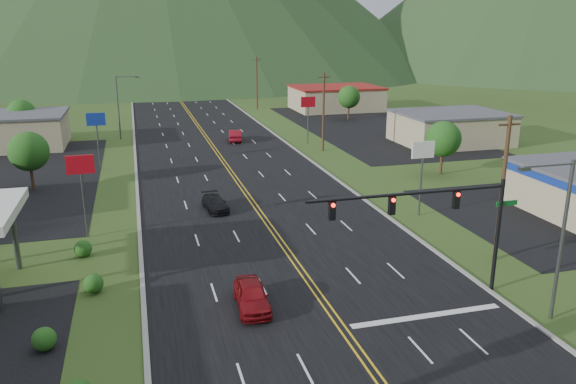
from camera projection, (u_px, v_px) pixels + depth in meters
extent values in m
cylinder|color=black|center=(497.00, 236.00, 33.43)|extent=(0.24, 0.24, 7.00)
cylinder|color=black|center=(409.00, 194.00, 31.03)|extent=(12.00, 0.18, 0.18)
cube|color=#0C591E|center=(507.00, 203.00, 32.96)|extent=(1.40, 0.06, 0.30)
cube|color=black|center=(456.00, 200.00, 31.96)|extent=(0.35, 0.28, 1.05)
sphere|color=#FF0C05|center=(458.00, 195.00, 31.69)|extent=(0.22, 0.22, 0.22)
cube|color=black|center=(392.00, 205.00, 30.94)|extent=(0.35, 0.28, 1.05)
sphere|color=#FF0C05|center=(394.00, 200.00, 30.68)|extent=(0.22, 0.22, 0.22)
cube|color=black|center=(332.00, 211.00, 30.05)|extent=(0.35, 0.28, 1.05)
sphere|color=#FF0C05|center=(333.00, 205.00, 29.79)|extent=(0.22, 0.22, 0.22)
cylinder|color=#59595E|center=(562.00, 242.00, 29.70)|extent=(0.20, 0.20, 9.00)
cylinder|color=#59595E|center=(549.00, 165.00, 28.12)|extent=(2.88, 0.12, 0.12)
cube|color=#59595E|center=(525.00, 169.00, 27.78)|extent=(0.60, 0.25, 0.18)
cylinder|color=#59595E|center=(118.00, 108.00, 79.24)|extent=(0.20, 0.20, 9.00)
cylinder|color=#59595E|center=(126.00, 77.00, 78.39)|extent=(2.88, 0.12, 0.12)
cube|color=#59595E|center=(137.00, 77.00, 78.78)|extent=(0.60, 0.25, 0.18)
cylinder|color=#59595E|center=(14.00, 233.00, 36.65)|extent=(0.36, 0.36, 5.00)
cube|color=tan|center=(450.00, 129.00, 77.23)|extent=(14.00, 11.00, 4.00)
cube|color=#4C4C51|center=(452.00, 113.00, 76.63)|extent=(14.40, 11.40, 0.30)
cube|color=tan|center=(336.00, 99.00, 108.57)|extent=(16.00, 12.00, 4.20)
cube|color=maroon|center=(336.00, 87.00, 107.93)|extent=(16.40, 12.40, 0.30)
cylinder|color=#59595E|center=(84.00, 206.00, 42.29)|extent=(0.16, 0.16, 5.00)
cube|color=#AA0915|center=(80.00, 165.00, 41.39)|extent=(2.00, 0.18, 1.40)
cylinder|color=#59595E|center=(99.00, 148.00, 62.64)|extent=(0.16, 0.16, 5.00)
cube|color=navy|center=(96.00, 119.00, 61.74)|extent=(2.00, 0.18, 1.40)
cylinder|color=#59595E|center=(421.00, 187.00, 47.29)|extent=(0.16, 0.16, 5.00)
cube|color=white|center=(423.00, 150.00, 46.39)|extent=(2.00, 0.18, 1.40)
cylinder|color=#59595E|center=(308.00, 125.00, 76.90)|extent=(0.16, 0.16, 5.00)
cube|color=#AA0915|center=(308.00, 102.00, 75.99)|extent=(2.00, 0.18, 1.40)
cylinder|color=#382314|center=(32.00, 175.00, 54.93)|extent=(0.30, 0.30, 3.00)
sphere|color=#1F4213|center=(29.00, 151.00, 54.25)|extent=(3.84, 3.84, 3.84)
cylinder|color=#382314|center=(24.00, 131.00, 78.64)|extent=(0.30, 0.30, 3.00)
sphere|color=#1F4213|center=(22.00, 114.00, 77.96)|extent=(3.84, 3.84, 3.84)
cylinder|color=#382314|center=(441.00, 161.00, 60.96)|extent=(0.30, 0.30, 3.00)
sphere|color=#1F4213|center=(443.00, 139.00, 60.28)|extent=(3.84, 3.84, 3.84)
cylinder|color=#382314|center=(349.00, 111.00, 97.13)|extent=(0.30, 0.30, 3.00)
sphere|color=#1F4213|center=(349.00, 97.00, 96.45)|extent=(3.84, 3.84, 3.84)
cylinder|color=#382314|center=(502.00, 190.00, 37.46)|extent=(0.28, 0.28, 10.00)
cube|color=#382314|center=(509.00, 125.00, 36.22)|extent=(1.60, 0.12, 0.12)
cylinder|color=#382314|center=(323.00, 112.00, 71.69)|extent=(0.28, 0.28, 10.00)
cube|color=#382314|center=(324.00, 77.00, 70.45)|extent=(1.60, 0.12, 0.12)
cylinder|color=#382314|center=(257.00, 83.00, 108.69)|extent=(0.28, 0.28, 10.00)
cube|color=#382314|center=(256.00, 60.00, 107.45)|extent=(1.60, 0.12, 0.12)
cylinder|color=#382314|center=(224.00, 69.00, 145.70)|extent=(0.28, 0.28, 10.00)
cube|color=#382314|center=(224.00, 51.00, 144.45)|extent=(1.60, 0.12, 0.12)
imported|color=maroon|center=(252.00, 296.00, 31.87)|extent=(2.00, 4.51, 1.51)
imported|color=black|center=(215.00, 204.00, 49.04)|extent=(2.18, 4.39, 1.22)
imported|color=maroon|center=(235.00, 136.00, 78.79)|extent=(2.40, 5.02, 1.59)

